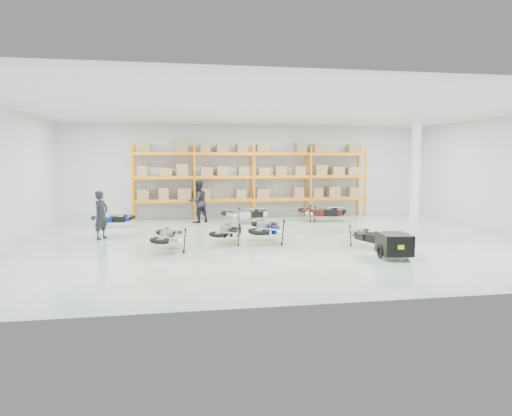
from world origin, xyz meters
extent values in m
plane|color=#B8CDB8|center=(0.00, 0.00, 0.00)|extent=(18.00, 18.00, 0.00)
plane|color=white|center=(0.00, 0.00, 4.50)|extent=(18.00, 18.00, 0.00)
plane|color=silver|center=(0.00, 7.00, 2.25)|extent=(18.00, 0.00, 18.00)
plane|color=silver|center=(0.00, -7.00, 2.25)|extent=(18.00, 0.00, 18.00)
plane|color=silver|center=(-9.00, 0.00, 2.25)|extent=(0.00, 14.00, 14.00)
cube|color=orange|center=(-5.60, 6.00, 1.75)|extent=(0.08, 0.08, 3.50)
cube|color=orange|center=(-5.60, 6.90, 1.75)|extent=(0.08, 0.08, 3.50)
cube|color=orange|center=(-2.80, 6.00, 1.75)|extent=(0.08, 0.08, 3.50)
cube|color=orange|center=(-2.80, 6.90, 1.75)|extent=(0.08, 0.08, 3.50)
cube|color=orange|center=(0.00, 6.00, 1.75)|extent=(0.08, 0.08, 3.50)
cube|color=orange|center=(0.00, 6.90, 1.75)|extent=(0.08, 0.08, 3.50)
cube|color=orange|center=(2.80, 6.00, 1.75)|extent=(0.08, 0.08, 3.50)
cube|color=orange|center=(2.80, 6.90, 1.75)|extent=(0.08, 0.08, 3.50)
cube|color=orange|center=(5.60, 6.00, 1.75)|extent=(0.08, 0.08, 3.50)
cube|color=orange|center=(5.60, 6.90, 1.75)|extent=(0.08, 0.08, 3.50)
cube|color=orange|center=(-4.20, 6.00, 0.90)|extent=(2.70, 0.08, 0.12)
cube|color=orange|center=(-4.20, 6.90, 0.90)|extent=(2.70, 0.08, 0.12)
cube|color=tan|center=(-4.20, 6.45, 0.97)|extent=(2.68, 0.88, 0.02)
cube|color=tan|center=(-4.20, 6.45, 1.20)|extent=(2.40, 0.70, 0.44)
cube|color=orange|center=(-1.40, 6.00, 0.90)|extent=(2.70, 0.08, 0.12)
cube|color=orange|center=(-1.40, 6.90, 0.90)|extent=(2.70, 0.08, 0.12)
cube|color=tan|center=(-1.40, 6.45, 0.97)|extent=(2.68, 0.88, 0.02)
cube|color=tan|center=(-1.40, 6.45, 1.20)|extent=(2.40, 0.70, 0.44)
cube|color=orange|center=(1.40, 6.00, 0.90)|extent=(2.70, 0.08, 0.12)
cube|color=orange|center=(1.40, 6.90, 0.90)|extent=(2.70, 0.08, 0.12)
cube|color=tan|center=(1.40, 6.45, 0.97)|extent=(2.68, 0.88, 0.02)
cube|color=tan|center=(1.40, 6.45, 1.20)|extent=(2.40, 0.70, 0.44)
cube|color=orange|center=(4.20, 6.00, 0.90)|extent=(2.70, 0.08, 0.12)
cube|color=orange|center=(4.20, 6.90, 0.90)|extent=(2.70, 0.08, 0.12)
cube|color=tan|center=(4.20, 6.45, 0.97)|extent=(2.68, 0.88, 0.02)
cube|color=tan|center=(4.20, 6.45, 1.20)|extent=(2.40, 0.70, 0.44)
cube|color=orange|center=(-4.20, 6.00, 2.00)|extent=(2.70, 0.08, 0.12)
cube|color=orange|center=(-4.20, 6.90, 2.00)|extent=(2.70, 0.08, 0.12)
cube|color=tan|center=(-4.20, 6.45, 2.07)|extent=(2.68, 0.88, 0.02)
cube|color=tan|center=(-4.20, 6.45, 2.30)|extent=(2.40, 0.70, 0.44)
cube|color=orange|center=(-1.40, 6.00, 2.00)|extent=(2.70, 0.08, 0.12)
cube|color=orange|center=(-1.40, 6.90, 2.00)|extent=(2.70, 0.08, 0.12)
cube|color=tan|center=(-1.40, 6.45, 2.07)|extent=(2.68, 0.88, 0.02)
cube|color=tan|center=(-1.40, 6.45, 2.30)|extent=(2.40, 0.70, 0.44)
cube|color=orange|center=(1.40, 6.00, 2.00)|extent=(2.70, 0.08, 0.12)
cube|color=orange|center=(1.40, 6.90, 2.00)|extent=(2.70, 0.08, 0.12)
cube|color=tan|center=(1.40, 6.45, 2.07)|extent=(2.68, 0.88, 0.02)
cube|color=tan|center=(1.40, 6.45, 2.30)|extent=(2.40, 0.70, 0.44)
cube|color=orange|center=(4.20, 6.00, 2.00)|extent=(2.70, 0.08, 0.12)
cube|color=orange|center=(4.20, 6.90, 2.00)|extent=(2.70, 0.08, 0.12)
cube|color=tan|center=(4.20, 6.45, 2.07)|extent=(2.68, 0.88, 0.02)
cube|color=tan|center=(4.20, 6.45, 2.30)|extent=(2.40, 0.70, 0.44)
cube|color=orange|center=(-4.20, 6.00, 3.10)|extent=(2.70, 0.08, 0.12)
cube|color=orange|center=(-4.20, 6.90, 3.10)|extent=(2.70, 0.08, 0.12)
cube|color=tan|center=(-4.20, 6.45, 3.17)|extent=(2.68, 0.88, 0.02)
cube|color=tan|center=(-4.20, 6.45, 3.40)|extent=(2.40, 0.70, 0.44)
cube|color=orange|center=(-1.40, 6.00, 3.10)|extent=(2.70, 0.08, 0.12)
cube|color=orange|center=(-1.40, 6.90, 3.10)|extent=(2.70, 0.08, 0.12)
cube|color=tan|center=(-1.40, 6.45, 3.17)|extent=(2.68, 0.88, 0.02)
cube|color=tan|center=(-1.40, 6.45, 3.40)|extent=(2.40, 0.70, 0.44)
cube|color=orange|center=(1.40, 6.00, 3.10)|extent=(2.70, 0.08, 0.12)
cube|color=orange|center=(1.40, 6.90, 3.10)|extent=(2.70, 0.08, 0.12)
cube|color=tan|center=(1.40, 6.45, 3.17)|extent=(2.68, 0.88, 0.02)
cube|color=tan|center=(1.40, 6.45, 3.40)|extent=(2.40, 0.70, 0.44)
cube|color=orange|center=(4.20, 6.00, 3.10)|extent=(2.70, 0.08, 0.12)
cube|color=orange|center=(4.20, 6.90, 3.10)|extent=(2.70, 0.08, 0.12)
cube|color=tan|center=(4.20, 6.45, 3.17)|extent=(2.68, 0.88, 0.02)
cube|color=tan|center=(4.20, 6.45, 3.40)|extent=(2.40, 0.70, 0.44)
cube|color=white|center=(5.20, 0.50, 2.25)|extent=(0.25, 0.25, 4.50)
cube|color=black|center=(2.48, -3.36, 0.43)|extent=(0.90, 1.09, 0.59)
cube|color=yellow|center=(2.48, -3.87, 0.43)|extent=(0.17, 0.04, 0.12)
torus|color=black|center=(2.07, -3.36, 0.21)|extent=(0.09, 0.41, 0.41)
torus|color=black|center=(2.88, -3.36, 0.21)|extent=(0.09, 0.41, 0.41)
cylinder|color=black|center=(2.48, -2.67, 0.48)|extent=(0.14, 0.96, 0.04)
imported|color=black|center=(-6.29, 1.51, 0.86)|extent=(0.67, 0.75, 1.72)
imported|color=black|center=(-2.68, 5.25, 0.95)|extent=(1.16, 1.09, 1.90)
camera|label=1|loc=(-3.61, -15.33, 2.81)|focal=32.00mm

